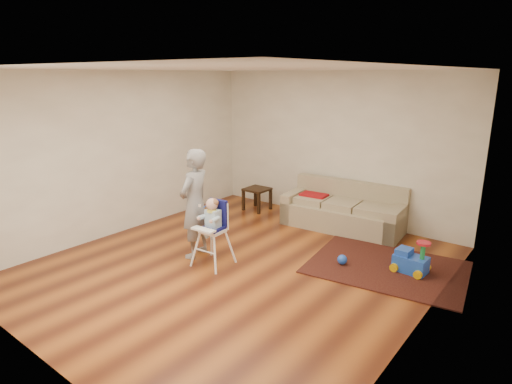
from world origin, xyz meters
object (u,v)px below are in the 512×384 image
Objects in this scene: ride_on_toy at (411,255)px; high_chair at (213,233)px; side_table at (257,199)px; sofa at (343,207)px; adult at (195,204)px; toy_ball at (342,260)px.

high_chair reaches higher than ride_on_toy.
ride_on_toy is at bearing -15.48° from side_table.
sofa is 4.76× the size of side_table.
sofa is 2.72m from adult.
ride_on_toy is 0.93m from toy_ball.
high_chair is (-1.47, -1.10, 0.39)m from toy_ball.
sofa is at bearing 150.25° from ride_on_toy.
sofa is 4.47× the size of ride_on_toy.
side_table is at bearing 177.79° from sofa.
high_chair is (1.08, -2.41, 0.25)m from side_table.
side_table is (-1.84, -0.08, -0.18)m from sofa.
side_table is 0.28× the size of adult.
adult is (-1.18, -2.42, 0.41)m from sofa.
toy_ball is at bearing -67.62° from sofa.
adult is (-0.42, 0.08, 0.33)m from high_chair.
ride_on_toy is at bearing -38.11° from sofa.
sofa is at bearing 2.55° from side_table.
ride_on_toy is (3.39, -0.94, 0.03)m from side_table.
high_chair reaches higher than toy_ball.
sofa is 2.60m from high_chair.
sofa is at bearing 69.05° from high_chair.
ride_on_toy is 2.75m from high_chair.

